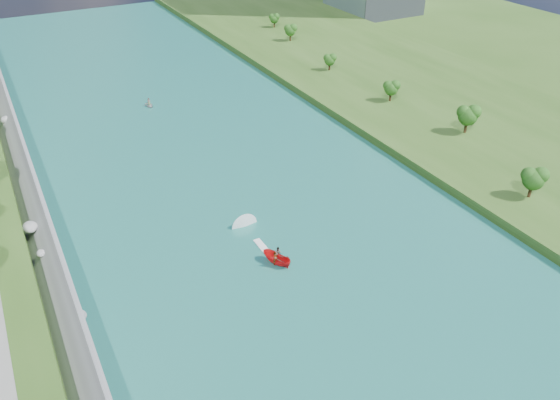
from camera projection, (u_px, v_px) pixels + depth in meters
ground at (293, 264)px, 65.46m from camera, size 260.00×260.00×0.00m
river_water at (226, 188)px, 80.21m from camera, size 55.00×240.00×0.10m
berm_east at (473, 117)px, 99.84m from camera, size 44.00×240.00×1.50m
riprap_bank at (38, 229)px, 68.52m from camera, size 4.28×236.00×4.14m
motorboat at (270, 251)px, 66.31m from camera, size 3.60×18.88×2.08m
raft at (149, 105)px, 105.53m from camera, size 2.09×2.73×1.61m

